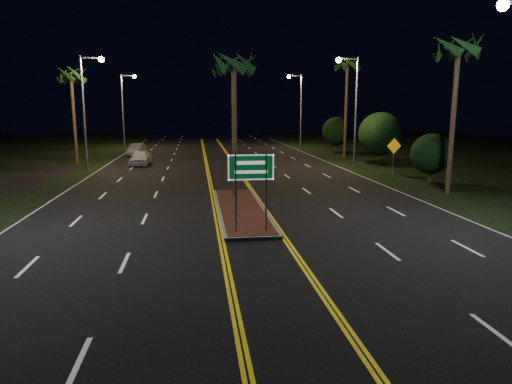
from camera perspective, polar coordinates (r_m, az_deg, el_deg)
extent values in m
plane|color=black|center=(15.61, 0.62, -8.10)|extent=(120.00, 120.00, 0.00)
cube|color=gray|center=(22.29, -1.90, -2.22)|extent=(2.25, 10.25, 0.15)
cube|color=#592819|center=(22.27, -1.91, -2.01)|extent=(2.00, 10.00, 0.02)
cylinder|color=gray|center=(17.80, -2.55, 0.04)|extent=(0.08, 0.08, 3.20)
cylinder|color=gray|center=(17.94, 1.27, 0.13)|extent=(0.08, 0.08, 3.20)
cube|color=#07471E|center=(17.72, -0.64, 3.11)|extent=(1.80, 0.04, 1.00)
cube|color=white|center=(17.69, -0.63, 3.10)|extent=(1.80, 0.01, 1.00)
cylinder|color=gray|center=(39.67, -20.71, 9.13)|extent=(0.18, 0.18, 9.00)
cube|color=gray|center=(39.68, -19.96, 15.48)|extent=(1.60, 0.12, 0.12)
sphere|color=#FFC672|center=(39.51, -18.78, 15.43)|extent=(0.44, 0.44, 0.44)
cylinder|color=gray|center=(59.32, -16.32, 9.61)|extent=(0.18, 0.18, 9.00)
cube|color=gray|center=(59.33, -15.76, 13.84)|extent=(1.60, 0.12, 0.12)
sphere|color=#FFC672|center=(59.22, -14.97, 13.79)|extent=(0.44, 0.44, 0.44)
sphere|color=white|center=(20.57, 28.49, 19.85)|extent=(0.44, 0.44, 0.44)
cylinder|color=gray|center=(38.91, 12.38, 9.54)|extent=(0.18, 0.18, 9.00)
cube|color=gray|center=(38.84, 11.48, 16.01)|extent=(1.60, 0.12, 0.12)
sphere|color=#FFC672|center=(38.59, 10.31, 15.93)|extent=(0.44, 0.44, 0.44)
cylinder|color=gray|center=(58.14, 5.65, 9.96)|extent=(0.18, 0.18, 9.00)
cube|color=gray|center=(58.09, 4.93, 14.27)|extent=(1.60, 0.12, 0.12)
sphere|color=#FFC672|center=(57.92, 4.13, 14.19)|extent=(0.44, 0.44, 0.44)
cylinder|color=#382819|center=(25.26, -2.73, 7.69)|extent=(0.28, 0.28, 7.50)
cylinder|color=#382819|center=(43.98, -21.80, 8.47)|extent=(0.28, 0.28, 8.00)
cylinder|color=#382819|center=(28.65, 23.41, 8.18)|extent=(0.28, 0.28, 8.50)
cylinder|color=#382819|center=(47.06, 11.16, 10.01)|extent=(0.28, 0.28, 9.50)
cylinder|color=#382819|center=(32.92, 20.90, 1.89)|extent=(0.24, 0.24, 0.90)
sphere|color=black|center=(32.75, 21.07, 4.48)|extent=(2.70, 2.70, 2.70)
cylinder|color=#382819|center=(42.08, 15.11, 4.19)|extent=(0.24, 0.24, 1.26)
sphere|color=black|center=(41.92, 15.25, 7.05)|extent=(3.78, 3.78, 3.78)
cylinder|color=#382819|center=(53.26, 9.98, 5.55)|extent=(0.24, 0.24, 1.08)
sphere|color=black|center=(53.14, 10.04, 7.48)|extent=(3.24, 3.24, 3.24)
imported|color=silver|center=(41.40, -14.24, 4.34)|extent=(2.26, 4.76, 1.55)
imported|color=#B1B2BB|center=(50.44, -14.69, 5.29)|extent=(2.30, 4.46, 1.43)
cylinder|color=gray|center=(35.70, 16.78, 3.96)|extent=(0.07, 0.07, 2.40)
cube|color=#F99C0D|center=(35.59, 16.88, 5.53)|extent=(1.15, 0.18, 1.16)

